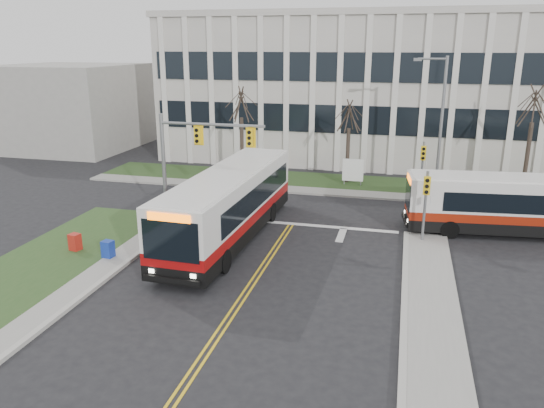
{
  "coord_description": "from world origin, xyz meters",
  "views": [
    {
      "loc": [
        5.94,
        -19.99,
        9.93
      ],
      "look_at": [
        -0.45,
        5.34,
        2.0
      ],
      "focal_mm": 35.0,
      "sensor_mm": 36.0,
      "label": 1
    }
  ],
  "objects": [
    {
      "name": "ground",
      "position": [
        0.0,
        0.0,
        0.0
      ],
      "size": [
        120.0,
        120.0,
        0.0
      ],
      "primitive_type": "plane",
      "color": "black",
      "rests_on": "ground"
    },
    {
      "name": "sidewalk_west",
      "position": [
        -7.0,
        -5.0,
        0.07
      ],
      "size": [
        1.2,
        26.0,
        0.14
      ],
      "primitive_type": "cube",
      "color": "#9E9B93",
      "rests_on": "ground"
    },
    {
      "name": "sidewalk_east",
      "position": [
        7.5,
        -5.0,
        0.07
      ],
      "size": [
        2.0,
        26.0,
        0.14
      ],
      "primitive_type": "cube",
      "color": "#9E9B93",
      "rests_on": "ground"
    },
    {
      "name": "sidewalk_cross",
      "position": [
        5.0,
        15.2,
        0.07
      ],
      "size": [
        44.0,
        1.6,
        0.14
      ],
      "primitive_type": "cube",
      "color": "#9E9B93",
      "rests_on": "ground"
    },
    {
      "name": "building_lawn",
      "position": [
        5.0,
        18.0,
        0.06
      ],
      "size": [
        44.0,
        5.0,
        0.12
      ],
      "primitive_type": "cube",
      "color": "#2A491F",
      "rests_on": "ground"
    },
    {
      "name": "office_building",
      "position": [
        5.0,
        30.0,
        6.0
      ],
      "size": [
        40.0,
        16.0,
        12.0
      ],
      "primitive_type": "cube",
      "color": "beige",
      "rests_on": "ground"
    },
    {
      "name": "building_annex",
      "position": [
        -26.0,
        26.0,
        4.0
      ],
      "size": [
        12.0,
        12.0,
        8.0
      ],
      "primitive_type": "cube",
      "color": "#9E9B93",
      "rests_on": "ground"
    },
    {
      "name": "mast_arm_signal",
      "position": [
        -5.62,
        7.16,
        4.26
      ],
      "size": [
        6.11,
        0.38,
        6.2
      ],
      "color": "slate",
      "rests_on": "ground"
    },
    {
      "name": "signal_pole_near",
      "position": [
        7.2,
        6.9,
        2.5
      ],
      "size": [
        0.34,
        0.39,
        3.8
      ],
      "color": "slate",
      "rests_on": "ground"
    },
    {
      "name": "signal_pole_far",
      "position": [
        7.2,
        15.4,
        2.5
      ],
      "size": [
        0.34,
        0.39,
        3.8
      ],
      "color": "slate",
      "rests_on": "ground"
    },
    {
      "name": "streetlight",
      "position": [
        8.03,
        16.2,
        5.19
      ],
      "size": [
        2.15,
        0.25,
        9.2
      ],
      "color": "slate",
      "rests_on": "ground"
    },
    {
      "name": "directory_sign",
      "position": [
        2.5,
        17.5,
        1.17
      ],
      "size": [
        1.5,
        0.12,
        2.0
      ],
      "color": "slate",
      "rests_on": "ground"
    },
    {
      "name": "tree_left",
      "position": [
        -6.0,
        18.0,
        5.51
      ],
      "size": [
        1.8,
        1.8,
        7.7
      ],
      "color": "#42352B",
      "rests_on": "ground"
    },
    {
      "name": "tree_mid",
      "position": [
        2.0,
        18.2,
        4.88
      ],
      "size": [
        1.8,
        1.8,
        6.82
      ],
      "color": "#42352B",
      "rests_on": "ground"
    },
    {
      "name": "tree_right",
      "position": [
        14.0,
        18.0,
        5.91
      ],
      "size": [
        1.8,
        1.8,
        8.25
      ],
      "color": "#42352B",
      "rests_on": "ground"
    },
    {
      "name": "bus_main",
      "position": [
        -2.7,
        5.08,
        1.78
      ],
      "size": [
        3.38,
        13.43,
        3.55
      ],
      "primitive_type": null,
      "rotation": [
        0.0,
        0.0,
        -0.04
      ],
      "color": "silver",
      "rests_on": "ground"
    },
    {
      "name": "bus_cross",
      "position": [
        12.18,
        9.5,
        1.56
      ],
      "size": [
        11.91,
        3.72,
        3.12
      ],
      "primitive_type": null,
      "rotation": [
        0.0,
        0.0,
        -1.47
      ],
      "color": "silver",
      "rests_on": "ground"
    },
    {
      "name": "newspaper_box_blue",
      "position": [
        -7.41,
        0.92,
        0.47
      ],
      "size": [
        0.56,
        0.51,
        0.95
      ],
      "primitive_type": "cube",
      "rotation": [
        0.0,
        0.0,
        -0.14
      ],
      "color": "#16319A",
      "rests_on": "ground"
    },
    {
      "name": "newspaper_box_red",
      "position": [
        -9.5,
        1.38,
        0.47
      ],
      "size": [
        0.59,
        0.55,
        0.95
      ],
      "primitive_type": "cube",
      "rotation": [
        0.0,
        0.0,
        -0.22
      ],
      "color": "#AF2016",
      "rests_on": "ground"
    }
  ]
}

